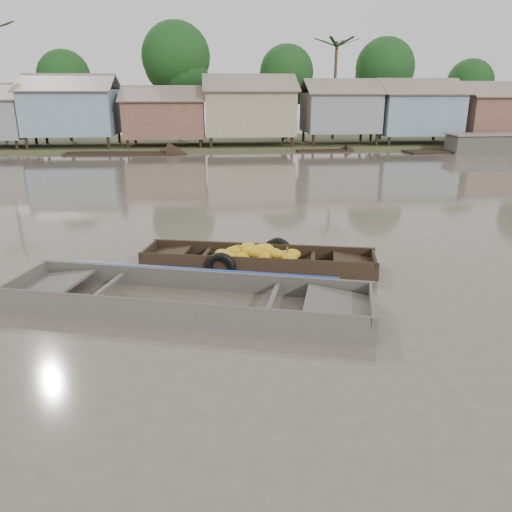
{
  "coord_description": "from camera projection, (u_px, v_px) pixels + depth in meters",
  "views": [
    {
      "loc": [
        -0.56,
        -9.64,
        4.25
      ],
      "look_at": [
        0.38,
        0.65,
        0.8
      ],
      "focal_mm": 35.0,
      "sensor_mm": 36.0,
      "label": 1
    }
  ],
  "objects": [
    {
      "name": "distant_boats",
      "position": [
        397.0,
        151.0,
        34.52
      ],
      "size": [
        48.66,
        15.94,
        1.38
      ],
      "color": "black",
      "rests_on": "ground"
    },
    {
      "name": "riverbank",
      "position": [
        253.0,
        105.0,
        39.88
      ],
      "size": [
        120.0,
        12.47,
        10.22
      ],
      "color": "#384723",
      "rests_on": "ground"
    },
    {
      "name": "viewer_boat",
      "position": [
        189.0,
        303.0,
        10.3
      ],
      "size": [
        7.82,
        3.95,
        0.61
      ],
      "rotation": [
        0.0,
        0.0,
        -0.27
      ],
      "color": "#46413B",
      "rests_on": "ground"
    },
    {
      "name": "ground",
      "position": [
        241.0,
        302.0,
        10.5
      ],
      "size": [
        120.0,
        120.0,
        0.0
      ],
      "primitive_type": "plane",
      "color": "#524C3F",
      "rests_on": "ground"
    },
    {
      "name": "banana_boat",
      "position": [
        255.0,
        259.0,
        12.62
      ],
      "size": [
        6.02,
        2.69,
        0.82
      ],
      "rotation": [
        0.0,
        0.0,
        -0.23
      ],
      "color": "black",
      "rests_on": "ground"
    }
  ]
}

